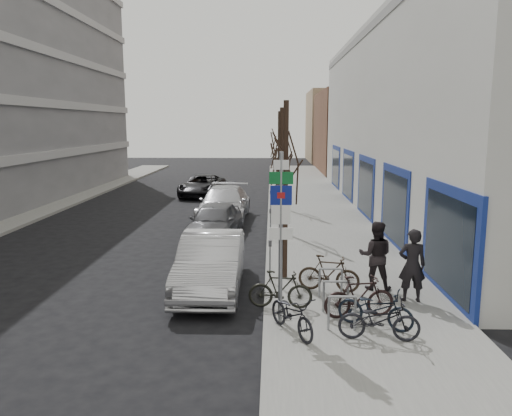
# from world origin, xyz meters

# --- Properties ---
(ground) EXTENTS (120.00, 120.00, 0.00)m
(ground) POSITION_xyz_m (0.00, 0.00, 0.00)
(ground) COLOR black
(ground) RESTS_ON ground
(sidewalk_east) EXTENTS (5.00, 70.00, 0.15)m
(sidewalk_east) POSITION_xyz_m (4.50, 10.00, 0.07)
(sidewalk_east) COLOR slate
(sidewalk_east) RESTS_ON ground
(brick_building_far) EXTENTS (12.00, 14.00, 8.00)m
(brick_building_far) POSITION_xyz_m (13.00, 40.00, 4.00)
(brick_building_far) COLOR brown
(brick_building_far) RESTS_ON ground
(tan_building_far) EXTENTS (13.00, 12.00, 9.00)m
(tan_building_far) POSITION_xyz_m (13.50, 55.00, 4.50)
(tan_building_far) COLOR #937A5B
(tan_building_far) RESTS_ON ground
(highway_sign_pole) EXTENTS (0.55, 0.10, 4.20)m
(highway_sign_pole) POSITION_xyz_m (2.40, -0.01, 2.46)
(highway_sign_pole) COLOR gray
(highway_sign_pole) RESTS_ON ground
(bike_rack) EXTENTS (0.66, 2.26, 0.83)m
(bike_rack) POSITION_xyz_m (3.80, 0.60, 0.66)
(bike_rack) COLOR gray
(bike_rack) RESTS_ON sidewalk_east
(tree_near) EXTENTS (1.80, 1.80, 5.50)m
(tree_near) POSITION_xyz_m (2.60, 3.50, 4.10)
(tree_near) COLOR black
(tree_near) RESTS_ON ground
(tree_mid) EXTENTS (1.80, 1.80, 5.50)m
(tree_mid) POSITION_xyz_m (2.60, 10.00, 4.10)
(tree_mid) COLOR black
(tree_mid) RESTS_ON ground
(tree_far) EXTENTS (1.80, 1.80, 5.50)m
(tree_far) POSITION_xyz_m (2.60, 16.50, 4.10)
(tree_far) COLOR black
(tree_far) RESTS_ON ground
(meter_front) EXTENTS (0.10, 0.08, 1.27)m
(meter_front) POSITION_xyz_m (2.15, 3.00, 0.92)
(meter_front) COLOR gray
(meter_front) RESTS_ON sidewalk_east
(meter_mid) EXTENTS (0.10, 0.08, 1.27)m
(meter_mid) POSITION_xyz_m (2.15, 8.50, 0.92)
(meter_mid) COLOR gray
(meter_mid) RESTS_ON sidewalk_east
(meter_back) EXTENTS (0.10, 0.08, 1.27)m
(meter_back) POSITION_xyz_m (2.15, 14.00, 0.92)
(meter_back) COLOR gray
(meter_back) RESTS_ON sidewalk_east
(bike_near_left) EXTENTS (1.31, 1.79, 1.07)m
(bike_near_left) POSITION_xyz_m (2.65, -0.72, 0.68)
(bike_near_left) COLOR black
(bike_near_left) RESTS_ON sidewalk_east
(bike_near_right) EXTENTS (1.84, 0.82, 1.08)m
(bike_near_right) POSITION_xyz_m (4.32, 0.27, 0.69)
(bike_near_right) COLOR black
(bike_near_right) RESTS_ON sidewalk_east
(bike_mid_curb) EXTENTS (1.83, 1.24, 1.08)m
(bike_mid_curb) POSITION_xyz_m (4.59, -0.32, 0.69)
(bike_mid_curb) COLOR black
(bike_mid_curb) RESTS_ON sidewalk_east
(bike_mid_inner) EXTENTS (1.69, 0.60, 1.01)m
(bike_mid_inner) POSITION_xyz_m (2.42, 0.85, 0.65)
(bike_mid_inner) COLOR black
(bike_mid_inner) RESTS_ON sidewalk_east
(bike_far_curb) EXTENTS (1.81, 0.70, 1.08)m
(bike_far_curb) POSITION_xyz_m (4.54, -1.00, 0.69)
(bike_far_curb) COLOR black
(bike_far_curb) RESTS_ON sidewalk_east
(bike_far_inner) EXTENTS (1.82, 0.91, 1.06)m
(bike_far_inner) POSITION_xyz_m (3.80, 2.19, 0.68)
(bike_far_inner) COLOR black
(bike_far_inner) RESTS_ON sidewalk_east
(parked_car_front) EXTENTS (1.81, 5.02, 1.65)m
(parked_car_front) POSITION_xyz_m (0.43, 2.63, 0.82)
(parked_car_front) COLOR #B6B6BB
(parked_car_front) RESTS_ON ground
(parked_car_mid) EXTENTS (2.33, 4.75, 1.56)m
(parked_car_mid) POSITION_xyz_m (-0.20, 9.10, 0.78)
(parked_car_mid) COLOR #4F4F54
(parked_car_mid) RESTS_ON ground
(parked_car_back) EXTENTS (2.51, 5.84, 1.67)m
(parked_car_back) POSITION_xyz_m (-0.20, 13.37, 0.84)
(parked_car_back) COLOR #B4B4B9
(parked_car_back) RESTS_ON ground
(lane_car) EXTENTS (3.00, 5.40, 1.43)m
(lane_car) POSITION_xyz_m (-2.48, 21.80, 0.71)
(lane_car) COLOR black
(lane_car) RESTS_ON ground
(pedestrian_near) EXTENTS (0.74, 0.51, 1.97)m
(pedestrian_near) POSITION_xyz_m (5.91, 1.49, 1.13)
(pedestrian_near) COLOR black
(pedestrian_near) RESTS_ON sidewalk_east
(pedestrian_far) EXTENTS (0.82, 0.63, 1.99)m
(pedestrian_far) POSITION_xyz_m (5.14, 2.45, 1.15)
(pedestrian_far) COLOR black
(pedestrian_far) RESTS_ON sidewalk_east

